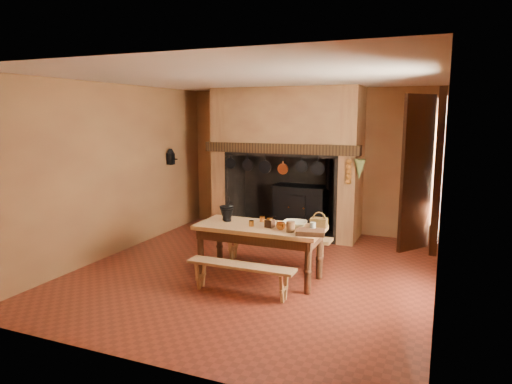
# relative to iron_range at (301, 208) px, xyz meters

# --- Properties ---
(floor) EXTENTS (5.50, 5.50, 0.00)m
(floor) POSITION_rel_iron_range_xyz_m (0.04, -2.45, -0.48)
(floor) COLOR maroon
(floor) RESTS_ON ground
(ceiling) EXTENTS (5.50, 5.50, 0.00)m
(ceiling) POSITION_rel_iron_range_xyz_m (0.04, -2.45, 2.32)
(ceiling) COLOR silver
(ceiling) RESTS_ON back_wall
(back_wall) EXTENTS (5.00, 0.02, 2.80)m
(back_wall) POSITION_rel_iron_range_xyz_m (0.04, 0.30, 0.92)
(back_wall) COLOR #9B6B3E
(back_wall) RESTS_ON floor
(wall_left) EXTENTS (0.02, 5.50, 2.80)m
(wall_left) POSITION_rel_iron_range_xyz_m (-2.46, -2.45, 0.92)
(wall_left) COLOR #9B6B3E
(wall_left) RESTS_ON floor
(wall_right) EXTENTS (0.02, 5.50, 2.80)m
(wall_right) POSITION_rel_iron_range_xyz_m (2.54, -2.45, 0.92)
(wall_right) COLOR #9B6B3E
(wall_right) RESTS_ON floor
(wall_front) EXTENTS (5.00, 0.02, 2.80)m
(wall_front) POSITION_rel_iron_range_xyz_m (0.04, -5.20, 0.92)
(wall_front) COLOR #9B6B3E
(wall_front) RESTS_ON floor
(chimney_breast) EXTENTS (2.95, 0.96, 2.80)m
(chimney_breast) POSITION_rel_iron_range_xyz_m (-0.26, -0.14, 1.33)
(chimney_breast) COLOR #9B6B3E
(chimney_breast) RESTS_ON floor
(iron_range) EXTENTS (1.12, 0.55, 1.60)m
(iron_range) POSITION_rel_iron_range_xyz_m (0.00, 0.00, 0.00)
(iron_range) COLOR black
(iron_range) RESTS_ON floor
(hearth_pans) EXTENTS (0.51, 0.62, 0.20)m
(hearth_pans) POSITION_rel_iron_range_xyz_m (-1.01, -0.23, -0.39)
(hearth_pans) COLOR #BC732B
(hearth_pans) RESTS_ON floor
(hanging_pans) EXTENTS (1.92, 0.29, 0.27)m
(hanging_pans) POSITION_rel_iron_range_xyz_m (-0.30, -0.64, 0.88)
(hanging_pans) COLOR black
(hanging_pans) RESTS_ON chimney_breast
(onion_string) EXTENTS (0.12, 0.10, 0.46)m
(onion_string) POSITION_rel_iron_range_xyz_m (1.04, -0.66, 0.85)
(onion_string) COLOR #9B5B1C
(onion_string) RESTS_ON chimney_breast
(herb_bunch) EXTENTS (0.20, 0.20, 0.35)m
(herb_bunch) POSITION_rel_iron_range_xyz_m (1.22, -0.66, 0.90)
(herb_bunch) COLOR #4F5729
(herb_bunch) RESTS_ON chimney_breast
(window) EXTENTS (0.39, 1.75, 1.76)m
(window) POSITION_rel_iron_range_xyz_m (2.39, -2.85, 1.22)
(window) COLOR white
(window) RESTS_ON wall_right
(wall_coffee_mill) EXTENTS (0.23, 0.16, 0.31)m
(wall_coffee_mill) POSITION_rel_iron_range_xyz_m (-2.38, -0.90, 1.03)
(wall_coffee_mill) COLOR black
(wall_coffee_mill) RESTS_ON wall_left
(work_table) EXTENTS (1.77, 0.79, 0.77)m
(work_table) POSITION_rel_iron_range_xyz_m (0.22, -2.68, 0.16)
(work_table) COLOR tan
(work_table) RESTS_ON floor
(bench_front) EXTENTS (1.45, 0.25, 0.41)m
(bench_front) POSITION_rel_iron_range_xyz_m (0.22, -3.33, -0.18)
(bench_front) COLOR tan
(bench_front) RESTS_ON floor
(bench_back) EXTENTS (1.75, 0.31, 0.49)m
(bench_back) POSITION_rel_iron_range_xyz_m (0.22, -2.06, -0.12)
(bench_back) COLOR tan
(bench_back) RESTS_ON floor
(mortar_large) EXTENTS (0.21, 0.21, 0.36)m
(mortar_large) POSITION_rel_iron_range_xyz_m (-0.35, -2.57, 0.40)
(mortar_large) COLOR black
(mortar_large) RESTS_ON work_table
(mortar_small) EXTENTS (0.19, 0.19, 0.32)m
(mortar_small) POSITION_rel_iron_range_xyz_m (-0.32, -2.62, 0.39)
(mortar_small) COLOR black
(mortar_small) RESTS_ON work_table
(coffee_grinder) EXTENTS (0.15, 0.13, 0.17)m
(coffee_grinder) POSITION_rel_iron_range_xyz_m (0.38, -2.73, 0.35)
(coffee_grinder) COLOR #371C11
(coffee_grinder) RESTS_ON work_table
(brass_mug_a) EXTENTS (0.08, 0.08, 0.08)m
(brass_mug_a) POSITION_rel_iron_range_xyz_m (0.12, -2.76, 0.32)
(brass_mug_a) COLOR #BC732B
(brass_mug_a) RESTS_ON work_table
(brass_mug_b) EXTENTS (0.09, 0.09, 0.09)m
(brass_mug_b) POSITION_rel_iron_range_xyz_m (0.16, -2.46, 0.33)
(brass_mug_b) COLOR #BC732B
(brass_mug_b) RESTS_ON work_table
(mixing_bowl) EXTENTS (0.39, 0.39, 0.08)m
(mixing_bowl) POSITION_rel_iron_range_xyz_m (0.70, -2.59, 0.33)
(mixing_bowl) COLOR beige
(mixing_bowl) RESTS_ON work_table
(stoneware_crock) EXTENTS (0.13, 0.13, 0.15)m
(stoneware_crock) POSITION_rel_iron_range_xyz_m (0.73, -2.86, 0.36)
(stoneware_crock) COLOR brown
(stoneware_crock) RESTS_ON work_table
(glass_jar) EXTENTS (0.10, 0.10, 0.14)m
(glass_jar) POSITION_rel_iron_range_xyz_m (1.00, -2.77, 0.35)
(glass_jar) COLOR beige
(glass_jar) RESTS_ON work_table
(wicker_basket) EXTENTS (0.23, 0.16, 0.21)m
(wicker_basket) POSITION_rel_iron_range_xyz_m (1.00, -2.45, 0.35)
(wicker_basket) COLOR #442C14
(wicker_basket) RESTS_ON work_table
(wooden_tray) EXTENTS (0.41, 0.33, 0.06)m
(wooden_tray) POSITION_rel_iron_range_xyz_m (1.00, -2.88, 0.32)
(wooden_tray) COLOR #371C11
(wooden_tray) RESTS_ON work_table
(brass_cup) EXTENTS (0.16, 0.16, 0.10)m
(brass_cup) POSITION_rel_iron_range_xyz_m (0.57, -2.80, 0.33)
(brass_cup) COLOR #BC732B
(brass_cup) RESTS_ON work_table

